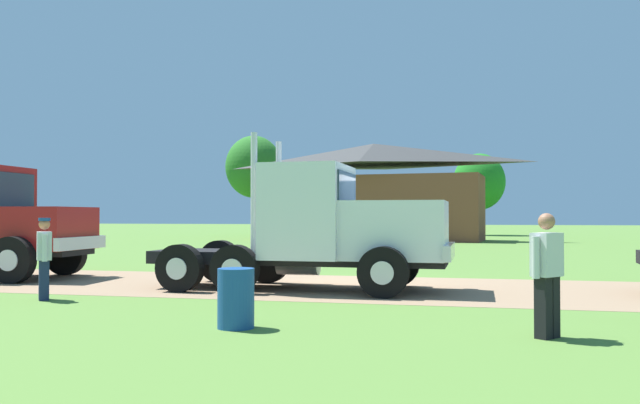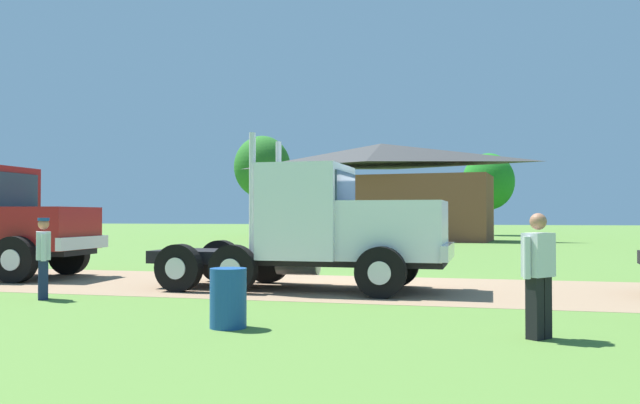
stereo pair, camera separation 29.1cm
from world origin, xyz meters
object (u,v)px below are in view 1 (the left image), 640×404
Objects in this scene: visitor_standing_near at (44,256)px; visitor_walking_mid at (547,271)px; shed_building at (374,193)px; truck_foreground_white at (329,230)px; steel_barrel at (236,298)px.

visitor_standing_near is 0.95× the size of visitor_walking_mid.
shed_building is (-7.25, 33.88, 2.19)m from visitor_walking_mid.
visitor_standing_near is at bearing -93.28° from shed_building.
truck_foreground_white reaches higher than visitor_walking_mid.
shed_building reaches higher than steel_barrel.
visitor_walking_mid is at bearing 2.59° from steel_barrel.
shed_building is at bearing 96.30° from truck_foreground_white.
visitor_standing_near is at bearing 155.43° from steel_barrel.
truck_foreground_white is 4.22× the size of visitor_standing_near.
visitor_standing_near is 9.29m from visitor_walking_mid.
visitor_walking_mid is (9.08, -1.97, 0.05)m from visitor_standing_near.
steel_barrel is (4.74, -2.17, -0.42)m from visitor_standing_near.
steel_barrel is at bearing -93.27° from truck_foreground_white.
truck_foreground_white reaches higher than visitor_standing_near.
visitor_walking_mid is (4.05, -4.87, -0.41)m from truck_foreground_white.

